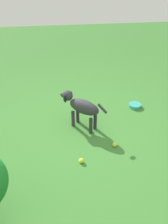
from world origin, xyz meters
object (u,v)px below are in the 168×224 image
Objects in this scene: tennis_ball_0 at (81,161)px; tennis_ball_1 at (115,145)px; water_bowl at (135,105)px; dog at (81,106)px.

tennis_ball_0 is 0.57m from tennis_ball_1.
tennis_ball_1 is at bearing -122.59° from water_bowl.
water_bowl is (0.62, 0.97, -0.00)m from tennis_ball_1.
tennis_ball_1 is at bearing 25.13° from tennis_ball_0.
tennis_ball_1 is 1.15m from water_bowl.
dog reaches higher than tennis_ball_1.
tennis_ball_0 is 1.66m from water_bowl.
tennis_ball_0 is 0.30× the size of water_bowl.
water_bowl is (1.13, 1.21, -0.00)m from tennis_ball_0.
dog is 10.05× the size of tennis_ball_1.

